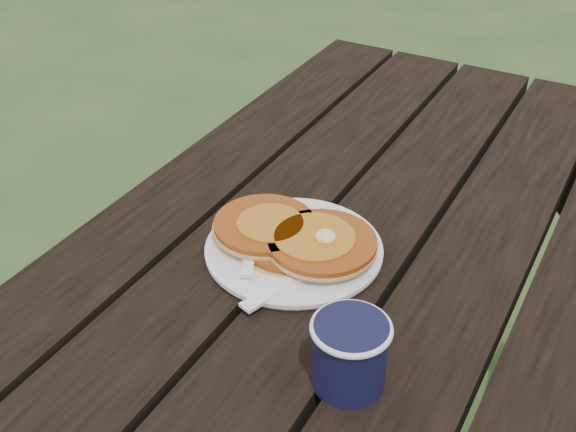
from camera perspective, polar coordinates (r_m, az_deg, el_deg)
The scene contains 5 objects.
plate at distance 1.00m, azimuth 0.47°, elevation -2.69°, with size 0.24×0.24×0.01m, color white.
pancake_stack at distance 0.99m, azimuth 0.53°, elevation -1.62°, with size 0.24×0.15×0.04m.
knife at distance 0.94m, azimuth 0.70°, elevation -4.86°, with size 0.02×0.18×0.01m, color white.
fork at distance 0.98m, azimuth -3.00°, elevation -2.77°, with size 0.03×0.16×0.01m, color white, non-canonical shape.
coffee_cup at distance 0.80m, azimuth 4.91°, elevation -10.51°, with size 0.09×0.09×0.09m.
Camera 1 is at (0.31, -0.57, 1.36)m, focal length 45.00 mm.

